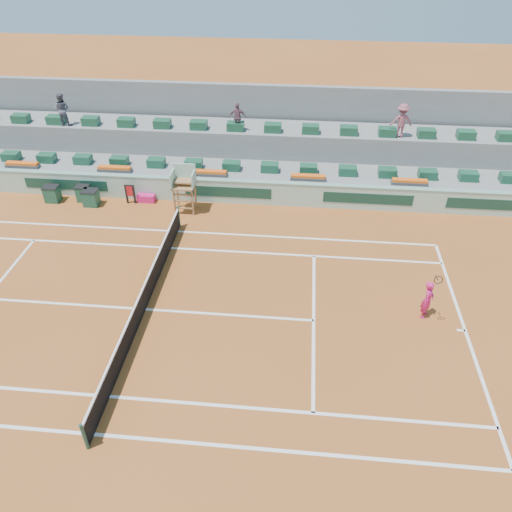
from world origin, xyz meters
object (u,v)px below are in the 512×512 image
object	(u,v)px
umpire_chair	(184,182)
drink_cooler_a	(91,198)
tennis_player	(428,299)
player_bag	(146,198)

from	to	relation	value
umpire_chair	drink_cooler_a	size ratio (longest dim) A/B	2.86
tennis_player	drink_cooler_a	bearing A→B (deg)	156.11
umpire_chair	tennis_player	bearing A→B (deg)	-32.93
drink_cooler_a	player_bag	bearing A→B (deg)	12.86
player_bag	drink_cooler_a	distance (m)	2.74
umpire_chair	player_bag	bearing A→B (deg)	164.45
player_bag	tennis_player	world-z (taller)	tennis_player
umpire_chair	tennis_player	distance (m)	12.56
umpire_chair	drink_cooler_a	xyz separation A→B (m)	(-4.90, 0.01, -1.12)
umpire_chair	drink_cooler_a	distance (m)	5.02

